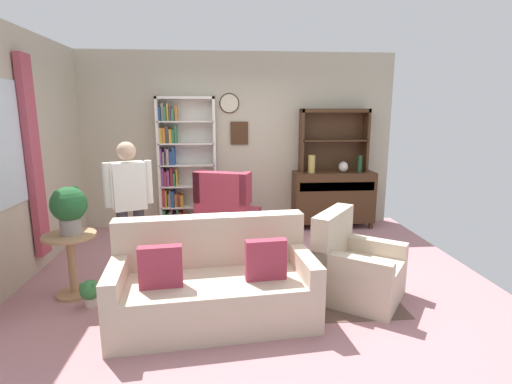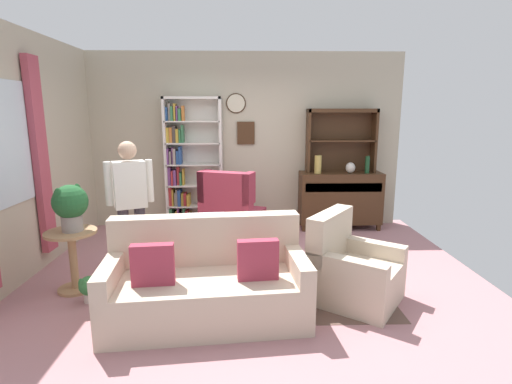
{
  "view_description": "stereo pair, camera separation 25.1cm",
  "coord_description": "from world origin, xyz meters",
  "px_view_note": "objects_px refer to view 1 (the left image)",
  "views": [
    {
      "loc": [
        -0.27,
        -4.25,
        1.87
      ],
      "look_at": [
        0.1,
        0.2,
        0.95
      ],
      "focal_mm": 27.31,
      "sensor_mm": 36.0,
      "label": 1
    },
    {
      "loc": [
        -0.02,
        -4.26,
        1.87
      ],
      "look_at": [
        0.1,
        0.2,
        0.95
      ],
      "focal_mm": 27.31,
      "sensor_mm": 36.0,
      "label": 2
    }
  ],
  "objects_px": {
    "wingback_chair": "(227,215)",
    "couch_floral": "(214,286)",
    "potted_plant_large": "(69,207)",
    "bottle_wine": "(360,164)",
    "sideboard_hutch": "(334,131)",
    "vase_tall": "(312,164)",
    "armchair_floral": "(355,270)",
    "bookshelf": "(182,168)",
    "coffee_table": "(231,253)",
    "book_stack": "(236,241)",
    "plant_stand": "(71,258)",
    "vase_round": "(343,167)",
    "sideboard": "(333,196)",
    "person_reading": "(130,201)",
    "potted_plant_small": "(90,291)"
  },
  "relations": [
    {
      "from": "plant_stand",
      "to": "potted_plant_large",
      "type": "height_order",
      "value": "potted_plant_large"
    },
    {
      "from": "sideboard_hutch",
      "to": "coffee_table",
      "type": "distance_m",
      "value": 3.02
    },
    {
      "from": "couch_floral",
      "to": "sideboard_hutch",
      "type": "bearing_deg",
      "value": 56.76
    },
    {
      "from": "bookshelf",
      "to": "bottle_wine",
      "type": "distance_m",
      "value": 2.83
    },
    {
      "from": "bookshelf",
      "to": "wingback_chair",
      "type": "bearing_deg",
      "value": -43.0
    },
    {
      "from": "bookshelf",
      "to": "plant_stand",
      "type": "relative_size",
      "value": 3.2
    },
    {
      "from": "bookshelf",
      "to": "vase_tall",
      "type": "height_order",
      "value": "bookshelf"
    },
    {
      "from": "bottle_wine",
      "to": "armchair_floral",
      "type": "xyz_separation_m",
      "value": [
        -0.85,
        -2.4,
        -0.77
      ]
    },
    {
      "from": "sideboard",
      "to": "coffee_table",
      "type": "xyz_separation_m",
      "value": [
        -1.71,
        -2.07,
        -0.16
      ]
    },
    {
      "from": "sideboard",
      "to": "book_stack",
      "type": "distance_m",
      "value": 2.58
    },
    {
      "from": "potted_plant_large",
      "to": "bottle_wine",
      "type": "bearing_deg",
      "value": 29.46
    },
    {
      "from": "sideboard_hutch",
      "to": "bottle_wine",
      "type": "height_order",
      "value": "sideboard_hutch"
    },
    {
      "from": "bookshelf",
      "to": "armchair_floral",
      "type": "distance_m",
      "value": 3.31
    },
    {
      "from": "couch_floral",
      "to": "wingback_chair",
      "type": "height_order",
      "value": "wingback_chair"
    },
    {
      "from": "sideboard",
      "to": "potted_plant_small",
      "type": "bearing_deg",
      "value": -141.41
    },
    {
      "from": "potted_plant_large",
      "to": "coffee_table",
      "type": "bearing_deg",
      "value": 4.28
    },
    {
      "from": "armchair_floral",
      "to": "bookshelf",
      "type": "bearing_deg",
      "value": 127.58
    },
    {
      "from": "bottle_wine",
      "to": "book_stack",
      "type": "relative_size",
      "value": 1.37
    },
    {
      "from": "potted_plant_small",
      "to": "coffee_table",
      "type": "distance_m",
      "value": 1.46
    },
    {
      "from": "bookshelf",
      "to": "coffee_table",
      "type": "distance_m",
      "value": 2.36
    },
    {
      "from": "book_stack",
      "to": "bookshelf",
      "type": "bearing_deg",
      "value": 110.67
    },
    {
      "from": "couch_floral",
      "to": "potted_plant_large",
      "type": "height_order",
      "value": "potted_plant_large"
    },
    {
      "from": "vase_round",
      "to": "wingback_chair",
      "type": "relative_size",
      "value": 0.16
    },
    {
      "from": "vase_tall",
      "to": "bottle_wine",
      "type": "relative_size",
      "value": 1.04
    },
    {
      "from": "coffee_table",
      "to": "book_stack",
      "type": "xyz_separation_m",
      "value": [
        0.05,
        0.1,
        0.11
      ]
    },
    {
      "from": "sideboard_hutch",
      "to": "vase_tall",
      "type": "bearing_deg",
      "value": -154.11
    },
    {
      "from": "sideboard_hutch",
      "to": "vase_round",
      "type": "distance_m",
      "value": 0.6
    },
    {
      "from": "bottle_wine",
      "to": "wingback_chair",
      "type": "height_order",
      "value": "bottle_wine"
    },
    {
      "from": "person_reading",
      "to": "book_stack",
      "type": "bearing_deg",
      "value": -6.48
    },
    {
      "from": "plant_stand",
      "to": "book_stack",
      "type": "height_order",
      "value": "plant_stand"
    },
    {
      "from": "wingback_chair",
      "to": "potted_plant_small",
      "type": "bearing_deg",
      "value": -125.38
    },
    {
      "from": "coffee_table",
      "to": "book_stack",
      "type": "bearing_deg",
      "value": 62.58
    },
    {
      "from": "book_stack",
      "to": "wingback_chair",
      "type": "bearing_deg",
      "value": 93.31
    },
    {
      "from": "bottle_wine",
      "to": "plant_stand",
      "type": "distance_m",
      "value": 4.34
    },
    {
      "from": "sideboard",
      "to": "plant_stand",
      "type": "height_order",
      "value": "sideboard"
    },
    {
      "from": "sideboard_hutch",
      "to": "plant_stand",
      "type": "height_order",
      "value": "sideboard_hutch"
    },
    {
      "from": "wingback_chair",
      "to": "couch_floral",
      "type": "bearing_deg",
      "value": -93.77
    },
    {
      "from": "potted_plant_small",
      "to": "couch_floral",
      "type": "bearing_deg",
      "value": -13.98
    },
    {
      "from": "plant_stand",
      "to": "potted_plant_small",
      "type": "height_order",
      "value": "plant_stand"
    },
    {
      "from": "vase_round",
      "to": "potted_plant_large",
      "type": "bearing_deg",
      "value": -148.46
    },
    {
      "from": "person_reading",
      "to": "book_stack",
      "type": "height_order",
      "value": "person_reading"
    },
    {
      "from": "person_reading",
      "to": "potted_plant_large",
      "type": "bearing_deg",
      "value": -145.6
    },
    {
      "from": "bookshelf",
      "to": "sideboard_hutch",
      "type": "relative_size",
      "value": 1.91
    },
    {
      "from": "sideboard",
      "to": "couch_floral",
      "type": "distance_m",
      "value": 3.36
    },
    {
      "from": "person_reading",
      "to": "sideboard",
      "type": "bearing_deg",
      "value": 33.14
    },
    {
      "from": "vase_round",
      "to": "bottle_wine",
      "type": "xyz_separation_m",
      "value": [
        0.26,
        -0.02,
        0.05
      ]
    },
    {
      "from": "sideboard_hutch",
      "to": "book_stack",
      "type": "relative_size",
      "value": 5.56
    },
    {
      "from": "wingback_chair",
      "to": "plant_stand",
      "type": "relative_size",
      "value": 1.6
    },
    {
      "from": "vase_tall",
      "to": "book_stack",
      "type": "height_order",
      "value": "vase_tall"
    },
    {
      "from": "coffee_table",
      "to": "wingback_chair",
      "type": "bearing_deg",
      "value": 91.16
    }
  ]
}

